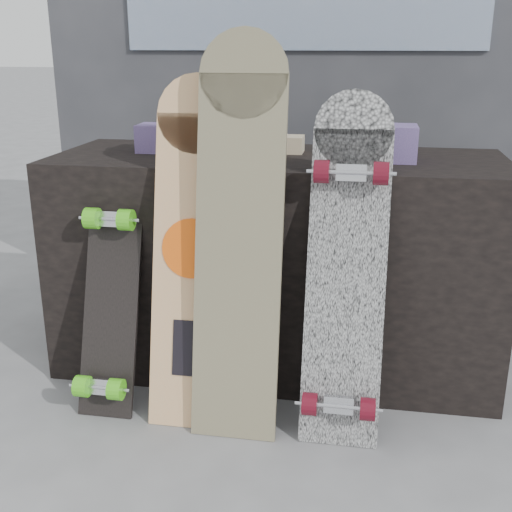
% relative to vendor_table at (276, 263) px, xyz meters
% --- Properties ---
extents(ground, '(60.00, 60.00, 0.00)m').
position_rel_vendor_table_xyz_m(ground, '(0.00, -0.50, -0.40)').
color(ground, slate).
rests_on(ground, ground).
extents(vendor_table, '(1.60, 0.60, 0.80)m').
position_rel_vendor_table_xyz_m(vendor_table, '(0.00, 0.00, 0.00)').
color(vendor_table, black).
rests_on(vendor_table, ground).
extents(booth, '(2.40, 0.22, 2.20)m').
position_rel_vendor_table_xyz_m(booth, '(0.00, 0.85, 0.70)').
color(booth, '#333439').
rests_on(booth, ground).
extents(merch_box_purple, '(0.18, 0.12, 0.10)m').
position_rel_vendor_table_xyz_m(merch_box_purple, '(-0.43, 0.02, 0.45)').
color(merch_box_purple, '#483976').
rests_on(merch_box_purple, vendor_table).
extents(merch_box_small, '(0.14, 0.14, 0.12)m').
position_rel_vendor_table_xyz_m(merch_box_small, '(0.41, -0.03, 0.46)').
color(merch_box_small, '#483976').
rests_on(merch_box_small, vendor_table).
extents(merch_box_flat, '(0.22, 0.10, 0.06)m').
position_rel_vendor_table_xyz_m(merch_box_flat, '(-0.03, 0.09, 0.43)').
color(merch_box_flat, '#D1B78C').
rests_on(merch_box_flat, vendor_table).
extents(longboard_geisha, '(0.25, 0.28, 1.10)m').
position_rel_vendor_table_xyz_m(longboard_geisha, '(-0.22, -0.38, 0.18)').
color(longboard_geisha, '#D4B78F').
rests_on(longboard_geisha, ground).
extents(longboard_celtic, '(0.27, 0.26, 1.23)m').
position_rel_vendor_table_xyz_m(longboard_celtic, '(-0.06, -0.42, 0.25)').
color(longboard_celtic, '#C6BA87').
rests_on(longboard_celtic, ground).
extents(longboard_cascadia, '(0.24, 0.36, 1.05)m').
position_rel_vendor_table_xyz_m(longboard_cascadia, '(0.27, -0.39, 0.14)').
color(longboard_cascadia, silver).
rests_on(longboard_cascadia, ground).
extents(skateboard_dark, '(0.19, 0.35, 0.81)m').
position_rel_vendor_table_xyz_m(skateboard_dark, '(-0.50, -0.38, 0.01)').
color(skateboard_dark, black).
rests_on(skateboard_dark, ground).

